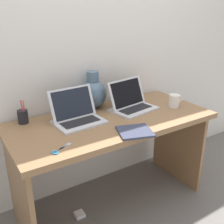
% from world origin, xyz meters
% --- Properties ---
extents(ground_plane, '(6.00, 6.00, 0.00)m').
position_xyz_m(ground_plane, '(0.00, 0.00, 0.00)').
color(ground_plane, slate).
extents(back_wall, '(4.40, 0.04, 2.40)m').
position_xyz_m(back_wall, '(0.00, 0.37, 1.20)').
color(back_wall, silver).
rests_on(back_wall, ground).
extents(desk, '(1.46, 0.66, 0.73)m').
position_xyz_m(desk, '(0.00, 0.00, 0.58)').
color(desk, olive).
rests_on(desk, ground).
extents(laptop_left, '(0.34, 0.27, 0.23)m').
position_xyz_m(laptop_left, '(-0.23, 0.09, 0.79)').
color(laptop_left, silver).
rests_on(laptop_left, desk).
extents(laptop_right, '(0.37, 0.29, 0.22)m').
position_xyz_m(laptop_right, '(0.23, 0.09, 0.79)').
color(laptop_right, silver).
rests_on(laptop_right, desk).
extents(green_vase, '(0.21, 0.21, 0.29)m').
position_xyz_m(green_vase, '(0.00, 0.27, 0.85)').
color(green_vase, slate).
rests_on(green_vase, desk).
extents(notebook_stack, '(0.26, 0.25, 0.01)m').
position_xyz_m(notebook_stack, '(-0.00, -0.27, 0.74)').
color(notebook_stack, '#33384C').
rests_on(notebook_stack, desk).
extents(coffee_mug, '(0.12, 0.08, 0.10)m').
position_xyz_m(coffee_mug, '(0.54, -0.06, 0.78)').
color(coffee_mug, white).
rests_on(coffee_mug, desk).
extents(pen_cup, '(0.07, 0.07, 0.17)m').
position_xyz_m(pen_cup, '(-0.55, 0.26, 0.78)').
color(pen_cup, black).
rests_on(pen_cup, desk).
extents(scissors, '(0.14, 0.09, 0.01)m').
position_xyz_m(scissors, '(-0.50, -0.23, 0.74)').
color(scissors, '#B7B7BC').
rests_on(scissors, desk).
extents(power_brick, '(0.07, 0.07, 0.03)m').
position_xyz_m(power_brick, '(-0.29, 0.00, 0.01)').
color(power_brick, white).
rests_on(power_brick, ground).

